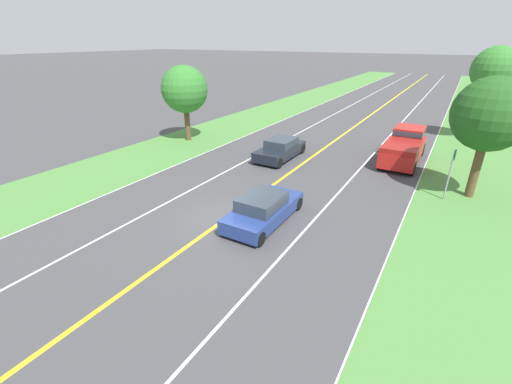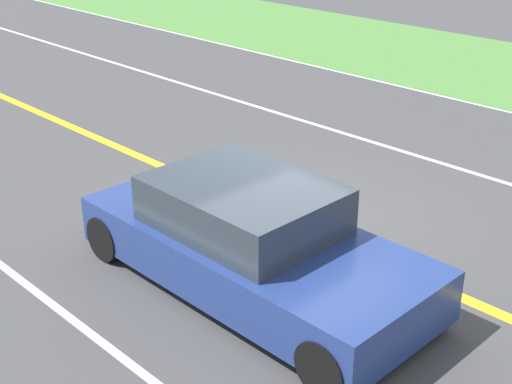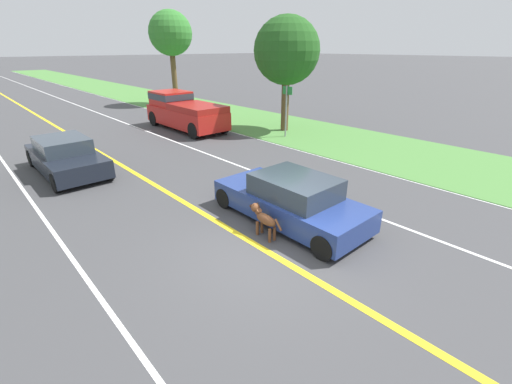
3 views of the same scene
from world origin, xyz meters
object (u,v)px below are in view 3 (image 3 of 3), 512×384
object	(u,v)px
dog	(263,218)
roadside_tree_right_near	(287,51)
roadside_tree_right_far	(170,34)
pickup_truck	(184,111)
oncoming_car	(66,157)
street_sign	(286,105)
ego_car	(291,200)

from	to	relation	value
dog	roadside_tree_right_near	bearing A→B (deg)	44.10
roadside_tree_right_far	pickup_truck	bearing A→B (deg)	-117.06
oncoming_car	street_sign	world-z (taller)	street_sign
roadside_tree_right_near	roadside_tree_right_far	xyz separation A→B (m)	(0.32, 12.63, 1.13)
dog	oncoming_car	size ratio (longest dim) A/B	0.27
ego_car	roadside_tree_right_near	world-z (taller)	roadside_tree_right_near
oncoming_car	dog	bearing A→B (deg)	104.88
ego_car	dog	distance (m)	1.16
oncoming_car	roadside_tree_right_near	world-z (taller)	roadside_tree_right_near
dog	street_sign	xyz separation A→B (m)	(7.94, 6.74, 1.15)
ego_car	pickup_truck	bearing A→B (deg)	71.90
dog	ego_car	bearing A→B (deg)	9.27
pickup_truck	roadside_tree_right_near	world-z (taller)	roadside_tree_right_near
ego_car	pickup_truck	xyz separation A→B (m)	(3.92, 11.99, 0.41)
dog	roadside_tree_right_far	world-z (taller)	roadside_tree_right_far
ego_car	oncoming_car	distance (m)	9.02
roadside_tree_right_near	roadside_tree_right_far	world-z (taller)	roadside_tree_right_far
oncoming_car	street_sign	bearing A→B (deg)	170.31
pickup_truck	roadside_tree_right_far	bearing A→B (deg)	62.94
dog	street_sign	distance (m)	10.48
roadside_tree_right_near	ego_car	bearing A→B (deg)	-135.55
ego_car	street_sign	bearing A→B (deg)	44.21
street_sign	ego_car	bearing A→B (deg)	-135.79
dog	pickup_truck	size ratio (longest dim) A/B	0.21
dog	roadside_tree_right_near	distance (m)	12.51
oncoming_car	ego_car	bearing A→B (deg)	112.14
ego_car	street_sign	distance (m)	9.54
pickup_truck	oncoming_car	bearing A→B (deg)	-153.59
pickup_truck	roadside_tree_right_near	bearing A→B (deg)	-47.20
dog	oncoming_car	world-z (taller)	oncoming_car
oncoming_car	roadside_tree_right_near	distance (m)	11.84
dog	pickup_truck	distance (m)	13.14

